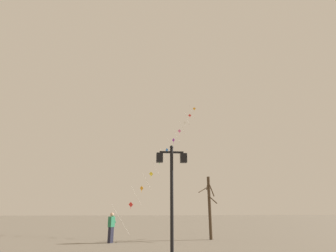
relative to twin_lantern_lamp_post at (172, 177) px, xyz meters
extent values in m
plane|color=#756B5B|center=(-2.45, 10.12, -3.19)|extent=(160.00, 160.00, 0.00)
cylinder|color=black|center=(0.00, 0.00, -0.97)|extent=(0.14, 0.14, 4.43)
sphere|color=black|center=(0.00, 0.00, 1.32)|extent=(0.16, 0.16, 0.16)
cube|color=black|center=(0.00, 0.00, 1.09)|extent=(1.06, 0.08, 0.08)
cube|color=black|center=(-0.53, 0.00, 0.84)|extent=(0.28, 0.28, 0.40)
cube|color=beige|center=(-0.53, 0.00, 0.84)|extent=(0.19, 0.19, 0.30)
cube|color=black|center=(0.53, 0.00, 0.84)|extent=(0.28, 0.28, 0.40)
cube|color=beige|center=(0.53, 0.00, 0.84)|extent=(0.19, 0.19, 0.30)
cylinder|color=brown|center=(-3.27, 7.25, -3.10)|extent=(0.06, 0.06, 0.18)
cylinder|color=silver|center=(-2.65, 8.05, -1.98)|extent=(1.26, 1.63, 2.07)
cylinder|color=silver|center=(-1.66, 9.33, -0.33)|extent=(0.77, 0.99, 1.26)
cylinder|color=silver|center=(-0.91, 10.31, 0.92)|extent=(0.77, 0.99, 1.26)
cylinder|color=silver|center=(-0.16, 11.28, 2.16)|extent=(0.77, 0.99, 1.26)
cylinder|color=silver|center=(0.59, 12.25, 3.41)|extent=(0.77, 0.99, 1.26)
cylinder|color=silver|center=(1.34, 13.22, 4.66)|extent=(0.77, 0.99, 1.26)
cylinder|color=silver|center=(2.09, 14.19, 5.90)|extent=(0.77, 0.99, 1.26)
cylinder|color=silver|center=(2.83, 15.16, 7.15)|extent=(0.77, 0.99, 1.26)
cylinder|color=silver|center=(3.58, 16.13, 8.40)|extent=(0.77, 0.99, 1.26)
cylinder|color=silver|center=(4.33, 17.10, 9.64)|extent=(0.77, 0.99, 1.26)
cube|color=red|center=(-2.03, 8.85, -0.95)|extent=(0.34, 0.17, 0.37)
cylinder|color=red|center=(-2.03, 8.85, -1.18)|extent=(0.03, 0.04, 0.19)
cube|color=orange|center=(-1.28, 9.82, 0.29)|extent=(0.27, 0.28, 0.37)
cylinder|color=orange|center=(-1.28, 9.82, 0.06)|extent=(0.03, 0.03, 0.19)
cube|color=yellow|center=(-0.53, 10.79, 1.54)|extent=(0.34, 0.17, 0.37)
cylinder|color=yellow|center=(-0.53, 10.79, 1.28)|extent=(0.03, 0.05, 0.25)
cube|color=green|center=(0.21, 11.76, 2.79)|extent=(0.27, 0.28, 0.37)
cylinder|color=green|center=(0.21, 11.76, 2.56)|extent=(0.04, 0.04, 0.17)
cube|color=blue|center=(0.96, 12.73, 4.03)|extent=(0.25, 0.30, 0.37)
cylinder|color=blue|center=(0.96, 12.73, 3.80)|extent=(0.03, 0.03, 0.18)
cube|color=purple|center=(1.71, 13.70, 5.28)|extent=(0.25, 0.29, 0.37)
cylinder|color=purple|center=(1.71, 13.70, 5.03)|extent=(0.04, 0.04, 0.23)
cube|color=pink|center=(2.46, 14.67, 6.53)|extent=(0.34, 0.17, 0.37)
cylinder|color=pink|center=(2.46, 14.67, 6.25)|extent=(0.04, 0.06, 0.28)
cube|color=white|center=(3.21, 15.64, 7.77)|extent=(0.33, 0.20, 0.37)
cylinder|color=white|center=(3.21, 15.64, 7.53)|extent=(0.02, 0.03, 0.21)
cube|color=red|center=(3.96, 16.61, 9.02)|extent=(0.33, 0.19, 0.37)
cylinder|color=red|center=(3.96, 16.61, 8.75)|extent=(0.02, 0.03, 0.27)
cube|color=orange|center=(4.71, 17.59, 10.27)|extent=(0.34, 0.17, 0.37)
cylinder|color=orange|center=(4.71, 17.59, 10.02)|extent=(0.02, 0.02, 0.22)
cube|color=#1E1E2D|center=(-3.03, 5.84, -2.74)|extent=(0.33, 0.36, 0.90)
cube|color=#26724C|center=(-3.03, 5.84, -2.01)|extent=(0.40, 0.45, 0.60)
sphere|color=tan|center=(-3.03, 5.84, -1.59)|extent=(0.22, 0.22, 0.22)
cylinder|color=#26724C|center=(-2.92, 6.03, -1.84)|extent=(0.28, 0.38, 0.50)
cylinder|color=#423323|center=(3.37, 7.02, -1.14)|extent=(0.21, 0.21, 4.09)
cylinder|color=#423323|center=(3.38, 7.39, 0.37)|extent=(0.10, 0.78, 0.66)
cylinder|color=#423323|center=(3.42, 6.58, 0.05)|extent=(0.19, 0.94, 1.06)
cylinder|color=#423323|center=(2.94, 6.68, 0.00)|extent=(0.91, 0.74, 0.50)
cylinder|color=#423323|center=(3.53, 7.71, -0.28)|extent=(0.40, 1.43, 0.79)
cylinder|color=#423323|center=(3.48, 6.49, -0.67)|extent=(0.29, 1.10, 0.55)
camera|label=1|loc=(-1.25, -11.29, -1.33)|focal=28.06mm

